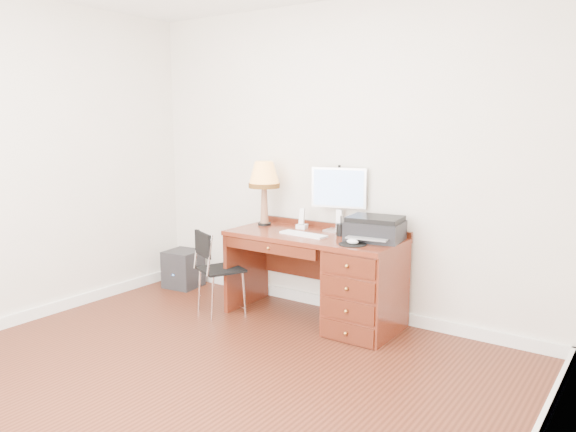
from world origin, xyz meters
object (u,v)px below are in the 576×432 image
Objects in this scene: leg_lamp at (264,179)px; phone at (302,223)px; monitor at (340,191)px; chair at (217,264)px; equipment_box at (183,269)px; printer at (375,228)px; desk at (347,279)px.

leg_lamp is 0.53m from phone.
monitor is 1.25m from chair.
phone is 1.53m from equipment_box.
chair reaches higher than equipment_box.
leg_lamp is at bearing -4.13° from equipment_box.
printer is at bearing 44.11° from chair.
equipment_box is (-0.84, 0.43, -0.26)m from chair.
monitor is 0.45m from phone.
leg_lamp is at bearing 178.70° from phone.
equipment_box is (-1.94, 0.05, -0.22)m from desk.
printer is 2.60× the size of phone.
monitor is at bearing 132.55° from desk.
leg_lamp is (-0.70, -0.14, 0.08)m from monitor.
phone is at bearing 8.65° from leg_lamp.
monitor reaches higher than phone.
monitor reaches higher than desk.
phone is at bearing 164.59° from desk.
equipment_box is at bearing 171.00° from monitor.
desk is at bearing -5.81° from leg_lamp.
equipment_box is (-1.72, -0.18, -0.91)m from monitor.
phone is at bearing 167.00° from printer.
leg_lamp reaches higher than monitor.
chair is (-0.55, -0.52, -0.35)m from phone.
desk is 1.96m from equipment_box.
printer is (0.20, 0.08, 0.43)m from desk.
monitor is at bearing 59.66° from chair.
leg_lamp is 1.54× the size of equipment_box.
printer is at bearing -0.80° from leg_lamp.
equipment_box is at bearing 178.41° from desk.
chair is 0.98m from equipment_box.
desk is 2.01× the size of chair.
leg_lamp is at bearing 176.45° from monitor.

